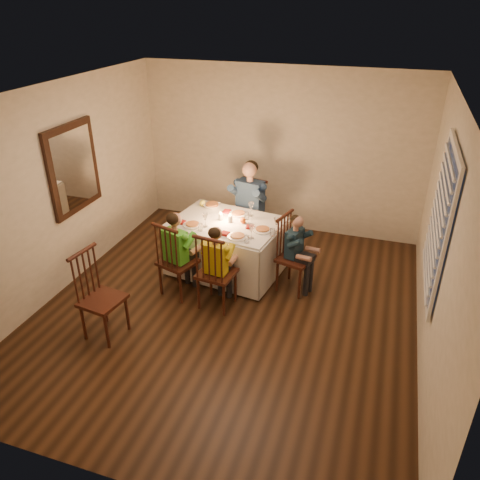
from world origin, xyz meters
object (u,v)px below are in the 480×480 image
(chair_near_left, at_px, (180,292))
(chair_near_right, at_px, (218,304))
(adult, at_px, (249,245))
(chair_extra, at_px, (108,334))
(serving_bowl, at_px, (212,206))
(dining_table, at_px, (227,236))
(child_teal, at_px, (294,288))
(chair_end, at_px, (294,288))
(child_yellow, at_px, (218,304))
(chair_adult, at_px, (249,245))
(child_green, at_px, (180,292))

(chair_near_left, bearing_deg, chair_near_right, -172.85)
(chair_near_right, bearing_deg, adult, -80.38)
(chair_extra, relative_size, adult, 0.78)
(chair_extra, xyz_separation_m, serving_bowl, (0.49, 2.14, 0.80))
(dining_table, height_order, adult, dining_table)
(child_teal, bearing_deg, chair_end, 0.00)
(chair_near_left, relative_size, child_teal, 0.98)
(child_yellow, bearing_deg, serving_bowl, -60.45)
(dining_table, xyz_separation_m, chair_extra, (-0.84, -1.77, -0.55))
(child_teal, bearing_deg, chair_near_left, 127.40)
(dining_table, bearing_deg, chair_extra, -107.29)
(chair_near_left, bearing_deg, child_teal, -140.71)
(adult, xyz_separation_m, serving_bowl, (-0.42, -0.45, 0.80))
(child_teal, xyz_separation_m, serving_bowl, (-1.35, 0.53, 0.80))
(chair_adult, bearing_deg, child_green, -96.11)
(chair_adult, distance_m, chair_extra, 2.74)
(child_yellow, bearing_deg, chair_near_left, -3.79)
(chair_near_left, bearing_deg, chair_extra, 84.53)
(chair_extra, bearing_deg, child_green, -14.67)
(chair_adult, relative_size, chair_near_left, 1.00)
(child_teal, bearing_deg, child_green, 127.40)
(dining_table, height_order, child_green, dining_table)
(adult, bearing_deg, chair_adult, 0.00)
(chair_extra, height_order, adult, adult)
(chair_adult, relative_size, adult, 0.77)
(chair_extra, xyz_separation_m, child_yellow, (1.01, 0.94, 0.00))
(chair_near_left, xyz_separation_m, chair_extra, (-0.44, -1.04, 0.00))
(chair_near_right, xyz_separation_m, chair_extra, (-1.01, -0.94, 0.00))
(dining_table, distance_m, chair_near_left, 1.00)
(chair_near_left, height_order, chair_extra, chair_extra)
(chair_near_left, xyz_separation_m, adult, (0.48, 1.54, 0.00))
(chair_adult, relative_size, serving_bowl, 4.56)
(serving_bowl, bearing_deg, chair_extra, -103.01)
(dining_table, xyz_separation_m, adult, (0.07, 0.82, -0.55))
(chair_near_left, bearing_deg, child_yellow, -172.85)
(chair_adult, height_order, child_yellow, child_yellow)
(adult, height_order, child_yellow, adult)
(chair_extra, bearing_deg, chair_end, -40.79)
(chair_extra, relative_size, serving_bowl, 4.64)
(dining_table, bearing_deg, chair_near_right, -70.66)
(chair_adult, bearing_deg, adult, 0.00)
(chair_adult, xyz_separation_m, chair_near_left, (-0.48, -1.54, 0.00))
(chair_end, height_order, child_yellow, child_yellow)
(dining_table, height_order, chair_near_right, dining_table)
(child_green, height_order, child_teal, child_green)
(dining_table, bearing_deg, child_green, -111.01)
(child_yellow, bearing_deg, chair_extra, 49.41)
(chair_adult, bearing_deg, chair_near_right, -75.72)
(chair_near_left, xyz_separation_m, child_green, (0.00, 0.00, 0.00))
(chair_extra, bearing_deg, adult, -11.35)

